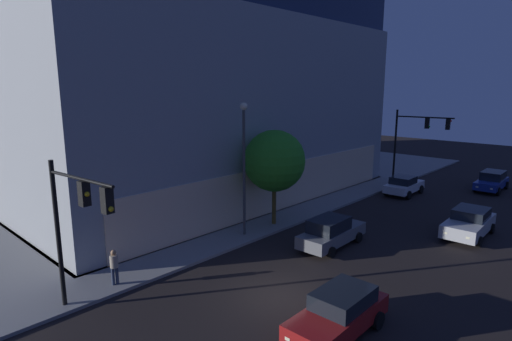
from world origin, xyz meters
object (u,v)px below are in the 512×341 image
Objects in this scene: sidewalk_tree at (274,161)px; pedestrian_waiting at (114,264)px; traffic_light_near_corner at (76,212)px; car_silver at (469,222)px; modern_building at (155,92)px; car_blue at (492,181)px; street_lamp_sidewalk at (244,153)px; car_white at (404,185)px; car_red at (339,313)px; car_grey at (331,232)px; traffic_light_far_corner at (416,134)px.

sidewalk_tree reaches higher than pedestrian_waiting.
car_silver is at bearing -21.29° from traffic_light_near_corner.
traffic_light_near_corner is at bearing -171.65° from sidewalk_tree.
car_silver is (19.99, -7.79, -3.51)m from traffic_light_near_corner.
car_silver is at bearing -82.31° from modern_building.
street_lamp_sidewalk is at bearing 161.31° from car_blue.
pedestrian_waiting reaches higher than car_white.
car_red is at bearing -116.62° from street_lamp_sidewalk.
car_silver is 1.12× the size of car_white.
car_blue is (13.42, 2.05, 0.03)m from car_silver.
car_grey is 14.07m from car_white.
traffic_light_far_corner reaches higher than pedestrian_waiting.
street_lamp_sidewalk is at bearing 10.48° from traffic_light_near_corner.
street_lamp_sidewalk is (10.64, 1.97, 0.73)m from traffic_light_near_corner.
sidewalk_tree is 1.42× the size of car_white.
traffic_light_far_corner is 7.74m from car_blue.
sidewalk_tree reaches higher than car_silver.
car_red is 27.61m from car_blue.
car_red is at bearing -162.05° from car_white.
traffic_light_far_corner reaches higher than sidewalk_tree.
car_red is 0.93× the size of car_grey.
car_grey reaches higher than car_silver.
pedestrian_waiting is 9.93m from car_red.
traffic_light_near_corner is 4.20m from pedestrian_waiting.
traffic_light_far_corner is 17.34m from car_grey.
street_lamp_sidewalk is at bearing 179.74° from sidewalk_tree.
pedestrian_waiting is 0.35× the size of car_blue.
street_lamp_sidewalk is 1.75× the size of car_red.
modern_building is 4.75× the size of traffic_light_far_corner.
sidewalk_tree is 3.74× the size of pedestrian_waiting.
car_blue is (31.29, -7.38, -0.25)m from pedestrian_waiting.
traffic_light_far_corner is at bearing -6.93° from street_lamp_sidewalk.
modern_building is at bearing 80.36° from sidewalk_tree.
street_lamp_sidewalk is at bearing -107.96° from modern_building.
sidewalk_tree reaches higher than traffic_light_near_corner.
car_white is (20.93, 6.78, -0.04)m from car_red.
car_white is at bearing 45.87° from car_silver.
pedestrian_waiting is 32.15m from car_blue.
traffic_light_near_corner is 13.48m from sidewalk_tree.
sidewalk_tree is at bearing 171.97° from traffic_light_far_corner.
car_silver is 1.02× the size of car_blue.
car_grey reaches higher than car_white.
sidewalk_tree is 21.77m from car_blue.
car_red is at bearing -128.15° from sidewalk_tree.
car_grey is at bearing -21.96° from pedestrian_waiting.
car_blue is at bearing 8.69° from car_silver.
modern_building reaches higher than car_white.
traffic_light_far_corner is (29.56, -0.33, 0.50)m from traffic_light_near_corner.
pedestrian_waiting is at bearing 158.04° from car_grey.
modern_building is 5.37× the size of traffic_light_near_corner.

